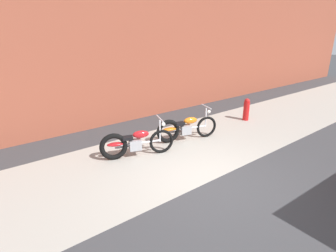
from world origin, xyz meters
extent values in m
plane|color=#38383A|center=(0.00, 0.00, 0.00)|extent=(80.00, 80.00, 0.00)
cube|color=#9E998E|center=(0.00, 1.75, 0.00)|extent=(36.00, 3.50, 0.01)
cube|color=brown|center=(0.00, 5.20, 2.74)|extent=(36.00, 0.50, 5.48)
torus|color=black|center=(0.03, 1.90, 0.34)|extent=(0.67, 0.30, 0.68)
torus|color=black|center=(-1.19, 2.34, 0.36)|extent=(0.73, 0.37, 0.73)
cylinder|color=silver|center=(-0.58, 2.12, 0.38)|extent=(1.18, 0.47, 0.06)
cube|color=#99999E|center=(-0.66, 2.14, 0.34)|extent=(0.38, 0.32, 0.28)
ellipsoid|color=red|center=(-0.51, 2.09, 0.62)|extent=(0.48, 0.33, 0.20)
ellipsoid|color=red|center=(-1.15, 2.32, 0.42)|extent=(0.47, 0.32, 0.10)
cube|color=black|center=(-0.85, 2.21, 0.56)|extent=(0.33, 0.28, 0.08)
cylinder|color=silver|center=(-0.01, 1.91, 0.65)|extent=(0.06, 0.06, 0.62)
cylinder|color=silver|center=(-0.01, 1.91, 1.01)|extent=(0.23, 0.56, 0.03)
sphere|color=white|center=(0.09, 1.88, 0.83)|extent=(0.11, 0.11, 0.11)
cylinder|color=silver|center=(-0.83, 2.37, 0.26)|extent=(0.54, 0.24, 0.06)
torus|color=black|center=(1.87, 1.97, 0.34)|extent=(0.67, 0.27, 0.68)
torus|color=black|center=(0.63, 2.35, 0.36)|extent=(0.74, 0.34, 0.73)
cylinder|color=silver|center=(1.25, 2.16, 0.38)|extent=(1.20, 0.41, 0.06)
cube|color=#99999E|center=(1.17, 2.18, 0.34)|extent=(0.37, 0.30, 0.28)
ellipsoid|color=orange|center=(1.33, 2.14, 0.62)|extent=(0.48, 0.31, 0.20)
ellipsoid|color=orange|center=(0.68, 2.34, 0.42)|extent=(0.47, 0.30, 0.10)
cube|color=black|center=(0.98, 2.24, 0.56)|extent=(0.33, 0.27, 0.08)
cylinder|color=silver|center=(1.83, 1.98, 0.65)|extent=(0.05, 0.05, 0.62)
cylinder|color=silver|center=(1.83, 1.98, 1.01)|extent=(0.20, 0.56, 0.03)
sphere|color=white|center=(1.93, 1.95, 0.83)|extent=(0.11, 0.11, 0.11)
cylinder|color=silver|center=(0.99, 2.40, 0.26)|extent=(0.54, 0.22, 0.06)
cylinder|color=red|center=(4.31, 2.25, 0.35)|extent=(0.22, 0.22, 0.70)
sphere|color=red|center=(4.31, 2.25, 0.74)|extent=(0.20, 0.20, 0.20)
camera|label=1|loc=(-4.08, -3.57, 3.19)|focal=28.85mm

